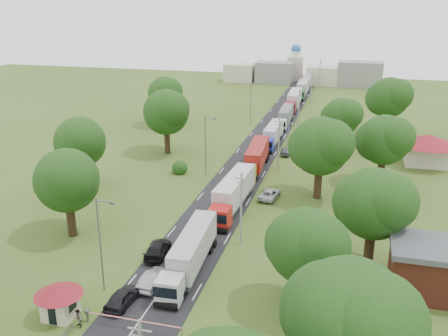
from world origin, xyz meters
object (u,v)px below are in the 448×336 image
(guard_booth, at_px, (59,296))
(info_sign, at_px, (288,132))
(boom_barrier, at_px, (119,318))
(truck_0, at_px, (190,253))
(car_lane_mid, at_px, (153,279))
(car_lane_front, at_px, (123,297))

(guard_booth, distance_m, info_sign, 61.27)
(boom_barrier, height_order, guard_booth, guard_booth)
(guard_booth, bearing_deg, boom_barrier, 0.01)
(truck_0, distance_m, car_lane_mid, 4.84)
(truck_0, bearing_deg, info_sign, 85.94)
(info_sign, bearing_deg, truck_0, -94.06)
(info_sign, bearing_deg, car_lane_mid, -96.67)
(car_lane_front, bearing_deg, car_lane_mid, -107.44)
(car_lane_front, bearing_deg, truck_0, -114.49)
(car_lane_mid, bearing_deg, info_sign, -93.31)
(car_lane_mid, bearing_deg, guard_booth, 51.84)
(truck_0, bearing_deg, car_lane_front, -119.35)
(truck_0, relative_size, car_lane_front, 3.11)
(info_sign, bearing_deg, boom_barrier, -96.24)
(info_sign, distance_m, truck_0, 49.35)
(truck_0, xyz_separation_m, car_lane_front, (-4.25, -7.56, -1.34))
(info_sign, relative_size, car_lane_mid, 0.87)
(truck_0, xyz_separation_m, car_lane_mid, (-2.70, -3.78, -1.36))
(guard_booth, bearing_deg, truck_0, 50.46)
(truck_0, height_order, car_lane_front, truck_0)
(guard_booth, bearing_deg, car_lane_mid, 48.48)
(truck_0, distance_m, car_lane_front, 8.78)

